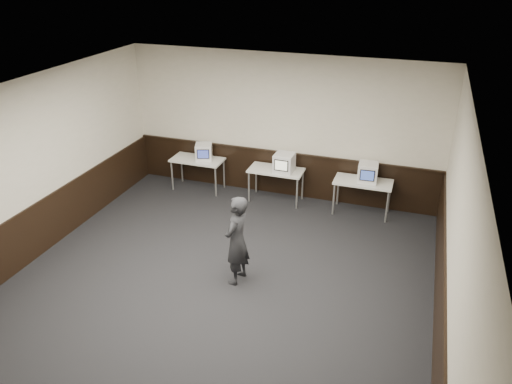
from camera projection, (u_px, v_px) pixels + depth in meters
floor at (212, 293)px, 8.20m from camera, size 8.00×8.00×0.00m
ceiling at (203, 103)px, 6.81m from camera, size 8.00×8.00×0.00m
back_wall at (282, 127)px, 10.91m from camera, size 7.00×0.00×7.00m
left_wall at (21, 176)px, 8.53m from camera, size 0.00×8.00×8.00m
right_wall at (455, 247)px, 6.49m from camera, size 0.00×8.00×8.00m
wainscot_back at (281, 173)px, 11.38m from camera, size 6.98×0.04×1.00m
wainscot_left at (34, 232)px, 9.00m from camera, size 0.04×7.98×1.00m
wainscot_right at (440, 314)px, 6.97m from camera, size 0.04×7.98×1.00m
wainscot_rail at (281, 152)px, 11.13m from camera, size 6.98×0.06×0.04m
desk_left at (197, 162)px, 11.53m from camera, size 1.20×0.60×0.75m
desk_center at (276, 172)px, 10.97m from camera, size 1.20×0.60×0.75m
desk_right at (363, 184)px, 10.42m from camera, size 1.20×0.60×0.75m
emac_left at (204, 152)px, 11.40m from camera, size 0.48×0.49×0.37m
emac_center at (284, 163)px, 10.75m from camera, size 0.42×0.45×0.41m
emac_right at (368, 172)px, 10.30m from camera, size 0.42×0.45×0.40m
person at (237, 240)px, 8.19m from camera, size 0.44×0.62×1.58m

